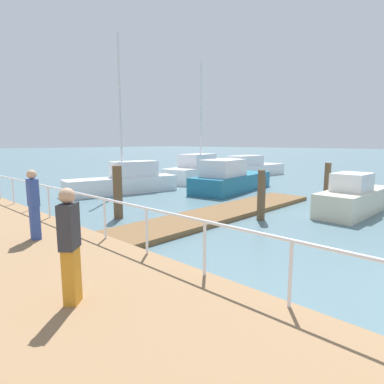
# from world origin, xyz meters

# --- Properties ---
(ground_plane) EXTENTS (300.00, 300.00, 0.00)m
(ground_plane) POSITION_xyz_m (0.00, 20.00, 0.00)
(ground_plane) COLOR slate
(floating_dock) EXTENTS (11.59, 2.00, 0.18)m
(floating_dock) POSITION_xyz_m (2.29, 8.47, 0.09)
(floating_dock) COLOR brown
(floating_dock) RESTS_ON ground_plane
(boardwalk_railing) EXTENTS (0.06, 26.00, 1.08)m
(boardwalk_railing) POSITION_xyz_m (-3.15, 8.80, 1.24)
(boardwalk_railing) COLOR white
(boardwalk_railing) RESTS_ON boardwalk
(dock_piling_1) EXTENTS (0.30, 0.30, 1.91)m
(dock_piling_1) POSITION_xyz_m (8.44, 6.64, 0.95)
(dock_piling_1) COLOR brown
(dock_piling_1) RESTS_ON ground_plane
(dock_piling_2) EXTENTS (0.27, 0.27, 1.65)m
(dock_piling_2) POSITION_xyz_m (2.91, 6.94, 0.83)
(dock_piling_2) COLOR brown
(dock_piling_2) RESTS_ON ground_plane
(dock_piling_3) EXTENTS (0.27, 0.27, 1.88)m
(dock_piling_3) POSITION_xyz_m (2.85, 6.94, 0.94)
(dock_piling_3) COLOR brown
(dock_piling_3) RESTS_ON ground_plane
(dock_piling_5) EXTENTS (0.35, 0.35, 2.03)m
(dock_piling_5) POSITION_xyz_m (-0.70, 11.02, 1.01)
(dock_piling_5) COLOR brown
(dock_piling_5) RESTS_ON ground_plane
(moored_boat_0) EXTENTS (6.80, 2.57, 1.78)m
(moored_boat_0) POSITION_xyz_m (16.11, 16.07, 0.69)
(moored_boat_0) COLOR white
(moored_boat_0) RESTS_ON ground_plane
(moored_boat_1) EXTENTS (6.58, 2.73, 8.68)m
(moored_boat_1) POSITION_xyz_m (3.17, 16.07, 0.72)
(moored_boat_1) COLOR white
(moored_boat_1) RESTS_ON ground_plane
(moored_boat_2) EXTENTS (4.76, 1.66, 1.68)m
(moored_boat_2) POSITION_xyz_m (6.50, 4.80, 0.62)
(moored_boat_2) COLOR beige
(moored_boat_2) RESTS_ON ground_plane
(moored_boat_4) EXTENTS (6.69, 3.12, 1.92)m
(moored_boat_4) POSITION_xyz_m (7.90, 12.14, 0.72)
(moored_boat_4) COLOR #1E6B8C
(moored_boat_4) RESTS_ON ground_plane
(moored_boat_5) EXTENTS (7.59, 3.42, 8.76)m
(moored_boat_5) POSITION_xyz_m (10.75, 17.14, 0.78)
(moored_boat_5) COLOR white
(moored_boat_5) RESTS_ON ground_plane
(pedestrian_0) EXTENTS (0.26, 0.38, 1.81)m
(pedestrian_0) POSITION_xyz_m (-4.43, 9.19, 1.35)
(pedestrian_0) COLOR #334C99
(pedestrian_0) RESTS_ON boardwalk
(pedestrian_2) EXTENTS (0.42, 0.40, 1.83)m
(pedestrian_2) POSITION_xyz_m (-5.38, 5.26, 1.36)
(pedestrian_2) COLOR orange
(pedestrian_2) RESTS_ON boardwalk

